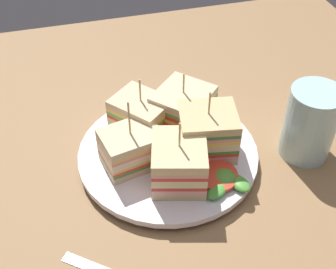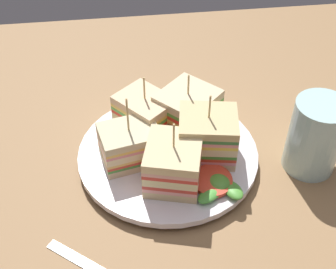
# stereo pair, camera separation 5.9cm
# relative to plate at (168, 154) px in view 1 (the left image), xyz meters

# --- Properties ---
(ground_plane) EXTENTS (0.92, 0.83, 0.02)m
(ground_plane) POSITION_rel_plate_xyz_m (0.00, 0.00, -0.02)
(ground_plane) COLOR #957049
(plate) EXTENTS (0.24, 0.24, 0.02)m
(plate) POSITION_rel_plate_xyz_m (0.00, 0.00, 0.00)
(plate) COLOR white
(plate) RESTS_ON ground_plane
(sandwich_wedge_0) EXTENTS (0.08, 0.09, 0.09)m
(sandwich_wedge_0) POSITION_rel_plate_xyz_m (-0.00, -0.05, 0.03)
(sandwich_wedge_0) COLOR #DDBC86
(sandwich_wedge_0) RESTS_ON plate
(sandwich_wedge_1) EXTENTS (0.08, 0.08, 0.10)m
(sandwich_wedge_1) POSITION_rel_plate_xyz_m (0.05, -0.01, 0.04)
(sandwich_wedge_1) COLOR beige
(sandwich_wedge_1) RESTS_ON plate
(sandwich_wedge_2) EXTENTS (0.10, 0.10, 0.09)m
(sandwich_wedge_2) POSITION_rel_plate_xyz_m (0.03, 0.04, 0.04)
(sandwich_wedge_2) COLOR #E6C88A
(sandwich_wedge_2) RESTS_ON plate
(sandwich_wedge_3) EXTENTS (0.09, 0.09, 0.09)m
(sandwich_wedge_3) POSITION_rel_plate_xyz_m (-0.03, 0.04, 0.04)
(sandwich_wedge_3) COLOR beige
(sandwich_wedge_3) RESTS_ON plate
(sandwich_wedge_4) EXTENTS (0.08, 0.07, 0.10)m
(sandwich_wedge_4) POSITION_rel_plate_xyz_m (-0.05, -0.01, 0.03)
(sandwich_wedge_4) COLOR beige
(sandwich_wedge_4) RESTS_ON plate
(chip_pile) EXTENTS (0.07, 0.06, 0.02)m
(chip_pile) POSITION_rel_plate_xyz_m (-0.00, 0.00, 0.01)
(chip_pile) COLOR #EFBD70
(chip_pile) RESTS_ON plate
(salad_garnish) EXTENTS (0.07, 0.07, 0.01)m
(salad_garnish) POSITION_rel_plate_xyz_m (0.05, -0.07, 0.01)
(salad_garnish) COLOR green
(salad_garnish) RESTS_ON plate
(drinking_glass) EXTENTS (0.07, 0.07, 0.10)m
(drinking_glass) POSITION_rel_plate_xyz_m (0.19, -0.03, 0.03)
(drinking_glass) COLOR silver
(drinking_glass) RESTS_ON ground_plane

